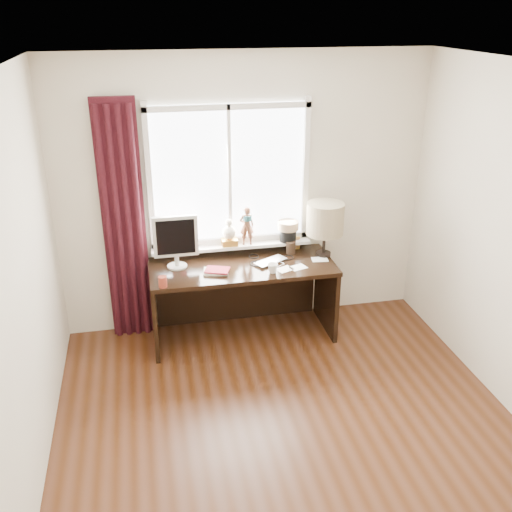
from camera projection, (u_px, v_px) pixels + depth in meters
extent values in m
cube|color=#4B2818|center=(298.00, 451.00, 4.10)|extent=(3.50, 4.00, 0.00)
cube|color=white|center=(313.00, 74.00, 3.05)|extent=(3.50, 4.00, 0.00)
cube|color=beige|center=(245.00, 195.00, 5.36)|extent=(3.50, 0.00, 2.60)
cube|color=beige|center=(9.00, 319.00, 3.24)|extent=(0.00, 4.00, 2.60)
imported|color=silver|center=(271.00, 261.00, 5.28)|extent=(0.37, 0.33, 0.02)
imported|color=white|center=(273.00, 268.00, 5.07)|extent=(0.12, 0.12, 0.09)
cylinder|color=maroon|center=(163.00, 282.00, 4.81)|extent=(0.07, 0.07, 0.10)
cube|color=white|center=(229.00, 176.00, 5.24)|extent=(1.40, 0.02, 1.30)
cube|color=silver|center=(231.00, 240.00, 5.47)|extent=(1.50, 0.05, 0.05)
cube|color=silver|center=(228.00, 107.00, 4.96)|extent=(1.50, 0.05, 0.05)
cube|color=silver|center=(149.00, 181.00, 5.08)|extent=(0.05, 0.05, 1.40)
cube|color=silver|center=(306.00, 172.00, 5.35)|extent=(0.05, 0.05, 1.40)
cube|color=silver|center=(230.00, 176.00, 5.22)|extent=(0.03, 0.05, 1.30)
cube|color=silver|center=(232.00, 245.00, 5.44)|extent=(1.52, 0.18, 0.03)
cylinder|color=#5B040E|center=(178.00, 236.00, 5.27)|extent=(0.15, 0.15, 0.27)
cube|color=gold|center=(229.00, 242.00, 5.40)|extent=(0.15, 0.12, 0.06)
sphere|color=beige|center=(229.00, 233.00, 5.37)|extent=(0.13, 0.13, 0.13)
sphere|color=beige|center=(229.00, 223.00, 5.32)|extent=(0.07, 0.07, 0.07)
imported|color=brown|center=(247.00, 226.00, 5.36)|extent=(0.14, 0.10, 0.38)
cylinder|color=#1E4C51|center=(247.00, 218.00, 5.32)|extent=(0.09, 0.09, 0.05)
cylinder|color=black|center=(288.00, 235.00, 5.48)|extent=(0.16, 0.16, 0.12)
cylinder|color=#8C6B4C|center=(288.00, 225.00, 5.44)|extent=(0.20, 0.20, 0.08)
cube|color=black|center=(124.00, 224.00, 5.15)|extent=(0.38, 0.05, 2.25)
cylinder|color=black|center=(108.00, 229.00, 5.10)|extent=(0.06, 0.06, 2.20)
cylinder|color=black|center=(119.00, 228.00, 5.12)|extent=(0.06, 0.06, 2.20)
cylinder|color=black|center=(129.00, 228.00, 5.14)|extent=(0.06, 0.06, 2.20)
cylinder|color=black|center=(139.00, 227.00, 5.15)|extent=(0.06, 0.06, 2.20)
cube|color=black|center=(242.00, 267.00, 5.24)|extent=(1.70, 0.70, 0.04)
cube|color=black|center=(154.00, 312.00, 5.24)|extent=(0.04, 0.64, 0.71)
cube|color=black|center=(326.00, 295.00, 5.55)|extent=(0.04, 0.64, 0.71)
cube|color=black|center=(237.00, 287.00, 5.69)|extent=(1.60, 0.03, 0.71)
cylinder|color=beige|center=(177.00, 266.00, 5.20)|extent=(0.18, 0.18, 0.01)
cylinder|color=beige|center=(177.00, 260.00, 5.17)|extent=(0.04, 0.04, 0.10)
cube|color=beige|center=(175.00, 236.00, 5.08)|extent=(0.40, 0.04, 0.38)
cube|color=black|center=(176.00, 237.00, 5.06)|extent=(0.34, 0.01, 0.32)
cube|color=beige|center=(216.00, 271.00, 5.09)|extent=(0.24, 0.20, 0.02)
cube|color=maroon|center=(217.00, 270.00, 5.07)|extent=(0.25, 0.21, 0.01)
cylinder|color=black|center=(291.00, 247.00, 5.46)|extent=(0.09, 0.09, 0.12)
cylinder|color=black|center=(289.00, 242.00, 5.44)|extent=(0.01, 0.01, 0.22)
cylinder|color=black|center=(292.00, 244.00, 5.44)|extent=(0.01, 0.01, 0.19)
cylinder|color=black|center=(291.00, 241.00, 5.44)|extent=(0.01, 0.01, 0.25)
cylinder|color=black|center=(292.00, 244.00, 5.46)|extent=(0.01, 0.01, 0.17)
cube|color=gold|center=(295.00, 243.00, 5.55)|extent=(0.10, 0.02, 0.13)
cube|color=#996633|center=(295.00, 243.00, 5.54)|extent=(0.08, 0.01, 0.10)
cylinder|color=black|center=(323.00, 254.00, 5.43)|extent=(0.14, 0.14, 0.03)
cylinder|color=black|center=(324.00, 242.00, 5.38)|extent=(0.03, 0.03, 0.22)
cylinder|color=beige|center=(325.00, 219.00, 5.29)|extent=(0.35, 0.35, 0.30)
cube|color=white|center=(298.00, 267.00, 5.18)|extent=(0.18, 0.15, 0.00)
cube|color=white|center=(320.00, 259.00, 5.35)|extent=(0.16, 0.13, 0.00)
cube|color=white|center=(285.00, 269.00, 5.15)|extent=(0.18, 0.16, 0.00)
torus|color=black|center=(257.00, 264.00, 5.25)|extent=(0.18, 0.18, 0.01)
torus|color=black|center=(288.00, 258.00, 5.38)|extent=(0.15, 0.15, 0.01)
torus|color=black|center=(254.00, 256.00, 5.40)|extent=(0.12, 0.12, 0.01)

